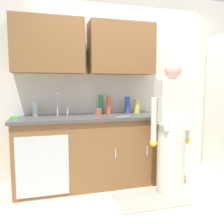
{
  "coord_description": "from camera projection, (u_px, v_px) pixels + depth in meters",
  "views": [
    {
      "loc": [
        -1.11,
        -2.43,
        1.34
      ],
      "look_at": [
        -0.27,
        0.55,
        1.0
      ],
      "focal_mm": 38.55,
      "sensor_mm": 36.0,
      "label": 1
    }
  ],
  "objects": [
    {
      "name": "sponge",
      "position": [
        15.0,
        117.0,
        2.94
      ],
      "size": [
        0.11,
        0.07,
        0.03
      ],
      "primitive_type": "cube",
      "color": "#4CBF4C",
      "rests_on": "countertop"
    },
    {
      "name": "countertop",
      "position": [
        89.0,
        117.0,
        3.19
      ],
      "size": [
        1.96,
        0.66,
        0.04
      ],
      "primitive_type": "cube",
      "color": "#474442",
      "rests_on": "counter_cabinet"
    },
    {
      "name": "sink",
      "position": [
        62.0,
        118.0,
        3.1
      ],
      "size": [
        0.5,
        0.36,
        0.35
      ],
      "color": "#B7BABF",
      "rests_on": "counter_cabinet"
    },
    {
      "name": "floor_mat",
      "position": [
        150.0,
        199.0,
        2.83
      ],
      "size": [
        0.8,
        0.5,
        0.01
      ],
      "primitive_type": "cube",
      "color": "gray",
      "rests_on": "ground"
    },
    {
      "name": "bottle_cleaner_spray",
      "position": [
        35.0,
        109.0,
        3.19
      ],
      "size": [
        0.07,
        0.07,
        0.18
      ],
      "primitive_type": "cylinder",
      "color": "silver",
      "rests_on": "countertop"
    },
    {
      "name": "cup_by_sink",
      "position": [
        99.0,
        112.0,
        3.22
      ],
      "size": [
        0.08,
        0.08,
        0.09
      ],
      "primitive_type": "cylinder",
      "color": "#B24C47",
      "rests_on": "countertop"
    },
    {
      "name": "bottle_soap",
      "position": [
        128.0,
        105.0,
        3.51
      ],
      "size": [
        0.07,
        0.07,
        0.24
      ],
      "primitive_type": "cylinder",
      "color": "#334CB2",
      "rests_on": "countertop"
    },
    {
      "name": "counter_cabinet",
      "position": [
        89.0,
        152.0,
        3.24
      ],
      "size": [
        1.9,
        0.62,
        0.9
      ],
      "color": "brown",
      "rests_on": "ground"
    },
    {
      "name": "bottle_water_tall",
      "position": [
        137.0,
        106.0,
        3.54
      ],
      "size": [
        0.08,
        0.08,
        0.2
      ],
      "primitive_type": "cylinder",
      "color": "#D8D14C",
      "rests_on": "countertop"
    },
    {
      "name": "kitchen_wall_with_uppers",
      "position": [
        112.0,
        76.0,
        3.52
      ],
      "size": [
        4.8,
        0.44,
        2.7
      ],
      "color": "beige",
      "rests_on": "ground"
    },
    {
      "name": "ground_plane",
      "position": [
        147.0,
        202.0,
        2.77
      ],
      "size": [
        9.0,
        9.0,
        0.0
      ],
      "primitive_type": "plane",
      "color": "beige"
    },
    {
      "name": "person_at_sink",
      "position": [
        171.0,
        139.0,
        2.95
      ],
      "size": [
        0.55,
        0.34,
        1.62
      ],
      "color": "white",
      "rests_on": "ground"
    },
    {
      "name": "bottle_water_short",
      "position": [
        109.0,
        105.0,
        3.42
      ],
      "size": [
        0.06,
        0.06,
        0.25
      ],
      "primitive_type": "cylinder",
      "color": "#E05933",
      "rests_on": "countertop"
    },
    {
      "name": "knife_on_counter",
      "position": [
        124.0,
        116.0,
        3.13
      ],
      "size": [
        0.22,
        0.13,
        0.01
      ],
      "primitive_type": "cube",
      "rotation": [
        0.0,
        0.0,
        0.49
      ],
      "color": "silver",
      "rests_on": "countertop"
    },
    {
      "name": "bottle_dish_liquid",
      "position": [
        101.0,
        104.0,
        3.46
      ],
      "size": [
        0.06,
        0.06,
        0.26
      ],
      "primitive_type": "cylinder",
      "color": "#2D8C4C",
      "rests_on": "countertop"
    }
  ]
}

